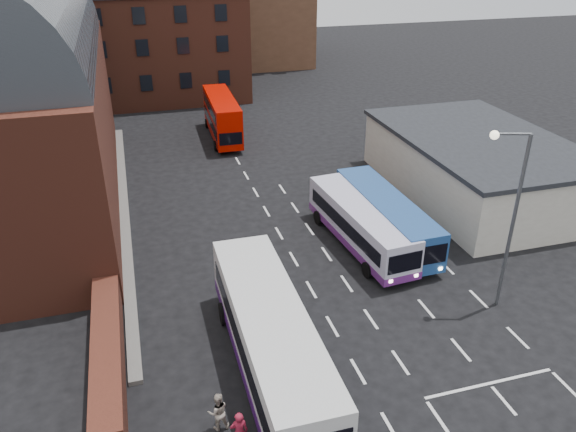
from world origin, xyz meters
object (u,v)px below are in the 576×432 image
object	(u,v)px
bus_white_outbound	(271,335)
bus_white_inbound	(360,223)
bus_blue	(386,215)
pedestrian_red	(239,432)
street_lamp	(509,206)
pedestrian_beige	(218,412)
bus_red_double	(222,117)

from	to	relation	value
bus_white_outbound	bus_white_inbound	distance (m)	11.79
bus_white_outbound	bus_blue	xyz separation A→B (m)	(9.56, 9.28, -0.31)
bus_white_inbound	pedestrian_red	xyz separation A→B (m)	(-9.86, -12.52, -0.68)
street_lamp	pedestrian_beige	bearing A→B (deg)	-164.68
street_lamp	pedestrian_beige	size ratio (longest dim) A/B	5.60
pedestrian_red	bus_blue	bearing A→B (deg)	-129.27
bus_white_outbound	bus_blue	distance (m)	13.33
pedestrian_red	street_lamp	bearing A→B (deg)	-156.64
street_lamp	pedestrian_red	xyz separation A→B (m)	(-14.00, -5.23, -4.62)
bus_red_double	pedestrian_red	xyz separation A→B (m)	(-5.58, -34.05, -1.11)
bus_red_double	pedestrian_red	bearing A→B (deg)	82.62
street_lamp	bus_white_outbound	bearing A→B (deg)	-172.34
bus_white_outbound	pedestrian_red	bearing A→B (deg)	-119.91
bus_red_double	pedestrian_red	size ratio (longest dim) A/B	5.25
pedestrian_red	pedestrian_beige	xyz separation A→B (m)	(-0.56, 1.25, -0.09)
pedestrian_red	pedestrian_beige	world-z (taller)	pedestrian_red
bus_white_outbound	pedestrian_red	xyz separation A→B (m)	(-2.12, -3.64, -1.04)
bus_blue	street_lamp	distance (m)	8.92
bus_blue	pedestrian_beige	bearing A→B (deg)	42.28
bus_white_outbound	bus_white_inbound	size ratio (longest dim) A/B	1.21
bus_white_inbound	bus_red_double	bearing A→B (deg)	-83.55
street_lamp	pedestrian_beige	distance (m)	15.81
bus_white_outbound	bus_blue	bearing A→B (deg)	44.47
bus_blue	bus_red_double	xyz separation A→B (m)	(-6.10, 21.13, 0.39)
bus_white_outbound	bus_blue	size ratio (longest dim) A/B	1.19
street_lamp	pedestrian_beige	world-z (taller)	street_lamp
bus_red_double	bus_blue	bearing A→B (deg)	108.04
bus_white_outbound	pedestrian_red	world-z (taller)	bus_white_outbound
pedestrian_red	pedestrian_beige	bearing A→B (deg)	-63.13
bus_red_double	bus_white_outbound	bearing A→B (deg)	85.44
bus_white_outbound	bus_red_double	xyz separation A→B (m)	(3.46, 30.41, 0.07)
pedestrian_red	pedestrian_beige	distance (m)	1.37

